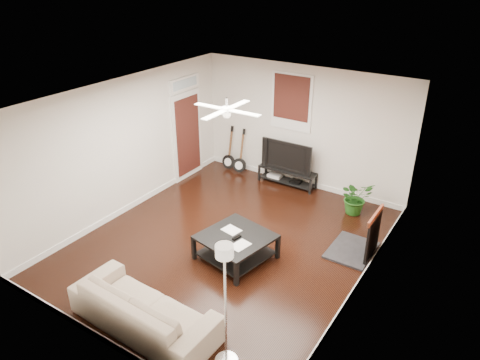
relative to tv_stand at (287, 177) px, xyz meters
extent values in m
cube|color=black|center=(0.22, -2.78, -0.19)|extent=(5.00, 6.00, 0.01)
cube|color=white|center=(0.22, -2.78, 2.61)|extent=(5.00, 6.00, 0.01)
cube|color=silver|center=(0.22, 0.22, 1.21)|extent=(5.00, 0.01, 2.80)
cube|color=silver|center=(0.22, -5.78, 1.21)|extent=(5.00, 0.01, 2.80)
cube|color=silver|center=(-2.28, -2.78, 1.21)|extent=(0.01, 6.00, 2.80)
cube|color=silver|center=(2.72, -2.78, 1.21)|extent=(0.01, 6.00, 2.80)
cube|color=#A45835|center=(2.70, -1.78, 1.21)|extent=(0.02, 2.20, 2.80)
cube|color=black|center=(2.42, -1.78, 0.27)|extent=(0.80, 1.10, 0.92)
cube|color=#3C1610|center=(-0.08, 0.19, 1.76)|extent=(1.00, 0.06, 1.30)
cube|color=white|center=(-2.24, -0.88, 1.06)|extent=(0.08, 1.00, 2.50)
cube|color=black|center=(0.00, 0.00, 0.00)|extent=(1.39, 0.37, 0.39)
imported|color=black|center=(0.00, 0.02, 0.55)|extent=(1.24, 0.16, 0.72)
cube|color=black|center=(0.60, -3.11, 0.04)|extent=(1.31, 1.31, 0.47)
imported|color=tan|center=(0.42, -5.21, 0.14)|extent=(2.31, 0.96, 0.67)
imported|color=#1F5819|center=(1.81, -0.41, 0.17)|extent=(0.86, 0.87, 0.73)
camera|label=1|loc=(4.27, -8.63, 4.61)|focal=33.70mm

